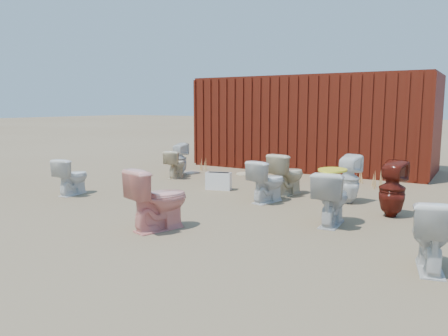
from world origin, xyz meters
The scene contains 22 objects.
ground centered at (0.00, 0.00, 0.00)m, with size 100.00×100.00×0.00m, color brown.
shipping_container centered at (0.00, 5.20, 1.20)m, with size 6.00×2.40×2.40m, color #541E0E.
toilet_front_a centered at (-2.60, -0.61, 0.34)m, with size 0.38×0.68×0.69m, color white.
toilet_front_pink centered at (0.29, -1.58, 0.42)m, with size 0.47×0.83×0.84m, color #FC9D91.
toilet_front_c centered at (0.81, 0.71, 0.37)m, with size 0.41×0.72×0.73m, color white.
toilet_front_maroon centered at (2.85, 0.76, 0.42)m, with size 0.38×0.39×0.85m, color #5D1810.
toilet_front_e centered at (3.60, -1.29, 0.37)m, with size 0.42×0.73×0.75m, color white.
toilet_back_a centered at (-2.32, 2.34, 0.38)m, with size 0.34×0.35×0.77m, color silver.
toilet_back_beige_left centered at (-2.11, 1.92, 0.32)m, with size 0.36×0.63×0.64m, color beige.
toilet_back_beige_right centered at (0.86, 1.47, 0.39)m, with size 0.44×0.77×0.78m, color beige.
toilet_back_yellowlid centered at (2.21, -0.14, 0.38)m, with size 0.43×0.75×0.77m, color silver.
toilet_back_e centered at (2.03, 1.35, 0.42)m, with size 0.38×0.38×0.84m, color white.
yellow_lid centered at (2.21, -0.14, 0.78)m, with size 0.39×0.49×0.03m, color yellow.
loose_tank centered at (-0.50, 1.22, 0.17)m, with size 0.50×0.20×0.35m, color white.
loose_lid_near centered at (-2.22, 2.69, 0.01)m, with size 0.38×0.49×0.02m, color tan.
loose_lid_far centered at (-1.02, 3.20, 0.01)m, with size 0.36×0.47×0.02m, color beige.
weed_clump_a centered at (-2.35, 3.20, 0.14)m, with size 0.36×0.36×0.29m, color tan.
weed_clump_b centered at (0.19, 2.75, 0.12)m, with size 0.32×0.32×0.24m, color tan.
weed_clump_c centered at (2.22, 3.00, 0.17)m, with size 0.36×0.36×0.34m, color tan.
weed_clump_d centered at (-0.47, 3.16, 0.14)m, with size 0.30×0.30×0.27m, color tan.
weed_clump_e centered at (1.61, 3.50, 0.15)m, with size 0.34×0.34×0.29m, color tan.
weed_clump_f centered at (3.40, 0.21, 0.11)m, with size 0.28×0.28×0.21m, color tan.
Camera 1 is at (4.02, -6.03, 1.67)m, focal length 35.00 mm.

